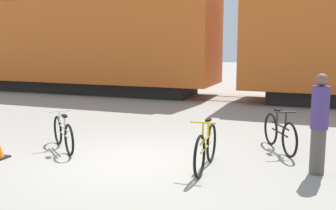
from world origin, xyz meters
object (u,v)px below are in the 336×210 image
object	(u,v)px
bicycle_silver	(63,134)
bicycle_yellow	(206,148)
bicycle_black	(280,133)
person_in_purple	(319,123)
freight_train	(230,26)

from	to	relation	value
bicycle_silver	bicycle_yellow	size ratio (longest dim) A/B	0.74
bicycle_silver	bicycle_black	world-z (taller)	bicycle_black
person_in_purple	bicycle_silver	bearing A→B (deg)	-178.93
bicycle_black	person_in_purple	size ratio (longest dim) A/B	0.88
freight_train	bicycle_yellow	distance (m)	9.65
freight_train	person_in_purple	size ratio (longest dim) A/B	15.08
bicycle_yellow	person_in_purple	size ratio (longest dim) A/B	0.98
bicycle_silver	freight_train	bearing A→B (deg)	79.19
bicycle_black	bicycle_yellow	world-z (taller)	bicycle_yellow
freight_train	bicycle_yellow	world-z (taller)	freight_train
freight_train	person_in_purple	bearing A→B (deg)	-68.52
bicycle_black	bicycle_silver	bearing A→B (deg)	-160.23
freight_train	person_in_purple	xyz separation A→B (m)	(3.43, -8.73, -2.04)
bicycle_black	bicycle_yellow	xyz separation A→B (m)	(-1.15, -1.79, 0.02)
bicycle_black	person_in_purple	bearing A→B (deg)	-60.57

